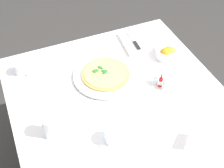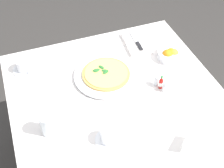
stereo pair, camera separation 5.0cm
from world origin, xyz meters
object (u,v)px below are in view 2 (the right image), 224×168
Objects in this scene: pepper_shaker at (165,87)px; menu_card at (185,141)px; coffee_cup_near_right at (24,66)px; napkin_folded at (136,43)px; pizza_plate at (106,75)px; salt_shaker at (157,81)px; dinner_knife at (136,41)px; water_glass_far_left at (48,125)px; coffee_cup_near_left at (110,136)px; citrus_bowl at (171,54)px; pizza at (106,73)px; hot_sauce_bottle at (161,83)px.

menu_card reaches higher than pepper_shaker.
coffee_cup_near_right is 0.56× the size of napkin_folded.
salt_shaker reaches higher than pizza_plate.
water_glass_far_left is at bearing 128.81° from dinner_knife.
pepper_shaker is at bearing -176.78° from napkin_folded.
salt_shaker reaches higher than dinner_knife.
menu_card is (-0.72, -0.58, -0.00)m from coffee_cup_near_right.
coffee_cup_near_left reaches higher than citrus_bowl.
pizza is at bearing -55.41° from water_glass_far_left.
hot_sauce_bottle is at bearing -120.54° from coffee_cup_near_right.
hot_sauce_bottle is at bearing -59.00° from coffee_cup_near_left.
pizza is 1.30× the size of dinner_knife.
pizza is at bearing -116.89° from coffee_cup_near_right.
menu_card is at bearing -141.44° from coffee_cup_near_right.
coffee_cup_near_left is 0.56× the size of napkin_folded.
pizza_plate is 1.34× the size of pizza.
coffee_cup_near_right is at bearing 25.56° from coffee_cup_near_left.
coffee_cup_near_right is 1.81× the size of menu_card.
dinner_knife is (0.00, -0.00, 0.01)m from napkin_folded.
citrus_bowl is 0.23m from salt_shaker.
water_glass_far_left is at bearing -66.75° from menu_card.
napkin_folded is 0.01m from dinner_knife.
water_glass_far_left is (-0.25, 0.36, 0.04)m from pizza_plate.
water_glass_far_left is at bearing 109.46° from citrus_bowl.
water_glass_far_left is at bearing 94.35° from pepper_shaker.
pizza is 2.31× the size of water_glass_far_left.
pizza_plate is at bearing 50.89° from pepper_shaker.
pepper_shaker is at bearing -129.14° from pizza.
pizza_plate is at bearing -17.09° from coffee_cup_near_left.
water_glass_far_left is 0.60m from hot_sauce_bottle.
menu_card is (-0.14, -0.30, -0.00)m from coffee_cup_near_left.
coffee_cup_near_left is at bearing 116.91° from pepper_shaker.
napkin_folded is at bearing -54.35° from water_glass_far_left.
citrus_bowl is 0.58m from menu_card.
hot_sauce_bottle reaches higher than napkin_folded.
pizza_plate is at bearing 132.71° from napkin_folded.
pizza is 3.07× the size of hot_sauce_bottle.
pizza is 0.39m from citrus_bowl.
pizza is 0.43m from water_glass_far_left.
napkin_folded is (0.44, -0.62, -0.04)m from water_glass_far_left.
pizza is at bearing 130.41° from dinner_knife.
dinner_knife is at bearing -90.12° from coffee_cup_near_right.
pizza is at bearing 132.59° from napkin_folded.
coffee_cup_near_left is at bearing -64.24° from menu_card.
pizza_plate is 4.76× the size of menu_card.
pepper_shaker reaches higher than pizza_plate.
coffee_cup_near_left is at bearing 162.99° from pizza.
pizza is 0.33m from napkin_folded.
coffee_cup_near_right is at bearing 5.32° from water_glass_far_left.
salt_shaker is at bearing 19.65° from hot_sauce_bottle.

